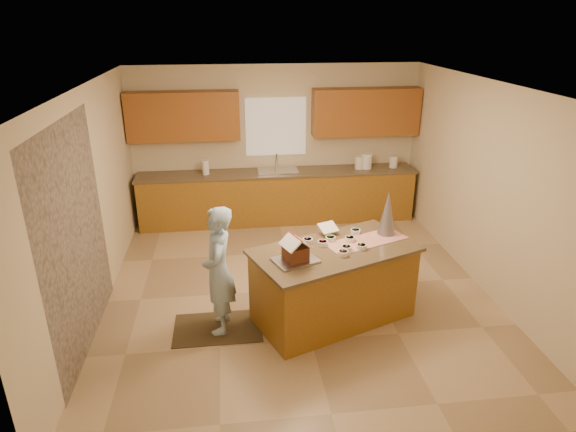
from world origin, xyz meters
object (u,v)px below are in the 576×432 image
object	(u,v)px
tinsel_tree	(387,213)
gingerbread_house	(295,251)
boy	(219,270)
island_base	(333,285)

from	to	relation	value
tinsel_tree	gingerbread_house	distance (m)	1.36
boy	gingerbread_house	distance (m)	0.92
island_base	tinsel_tree	distance (m)	1.10
tinsel_tree	gingerbread_house	size ratio (longest dim) A/B	1.52
tinsel_tree	gingerbread_house	world-z (taller)	tinsel_tree
gingerbread_house	island_base	bearing A→B (deg)	26.69
island_base	boy	world-z (taller)	boy
island_base	gingerbread_house	bearing A→B (deg)	-174.81
island_base	gingerbread_house	distance (m)	0.83
tinsel_tree	boy	bearing A→B (deg)	-168.90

